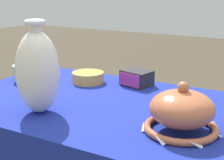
% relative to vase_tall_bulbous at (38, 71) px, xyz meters
% --- Properties ---
extents(display_table, '(1.30, 0.74, 0.76)m').
position_rel_vase_tall_bulbous_xyz_m(display_table, '(0.20, 0.19, -0.22)').
color(display_table, '#38383D').
rests_on(display_table, ground_plane).
extents(vase_tall_bulbous, '(0.15, 0.15, 0.32)m').
position_rel_vase_tall_bulbous_xyz_m(vase_tall_bulbous, '(0.00, 0.00, 0.00)').
color(vase_tall_bulbous, white).
rests_on(vase_tall_bulbous, display_table).
extents(vase_dome_bell, '(0.24, 0.24, 0.16)m').
position_rel_vase_tall_bulbous_xyz_m(vase_dome_bell, '(0.49, 0.09, -0.09)').
color(vase_dome_bell, '#BC6642').
rests_on(vase_dome_bell, display_table).
extents(mosaic_tile_box, '(0.14, 0.13, 0.07)m').
position_rel_vase_tall_bulbous_xyz_m(mosaic_tile_box, '(0.15, 0.47, -0.11)').
color(mosaic_tile_box, '#232328').
rests_on(mosaic_tile_box, display_table).
extents(cup_wide_celadon, '(0.11, 0.11, 0.08)m').
position_rel_vase_tall_bulbous_xyz_m(cup_wide_celadon, '(-0.34, 0.28, -0.11)').
color(cup_wide_celadon, '#A8CCB7').
rests_on(cup_wide_celadon, display_table).
extents(pot_squat_ochre, '(0.15, 0.15, 0.05)m').
position_rel_vase_tall_bulbous_xyz_m(pot_squat_ochre, '(-0.06, 0.40, -0.12)').
color(pot_squat_ochre, gold).
rests_on(pot_squat_ochre, display_table).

